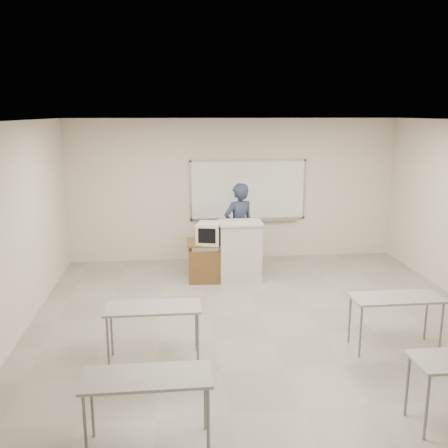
{
  "coord_description": "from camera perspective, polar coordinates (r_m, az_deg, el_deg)",
  "views": [
    {
      "loc": [
        -1.34,
        -6.44,
        3.11
      ],
      "look_at": [
        -0.41,
        2.2,
        1.16
      ],
      "focal_mm": 40.0,
      "sensor_mm": 36.0,
      "label": 1
    }
  ],
  "objects": [
    {
      "name": "crt_monitor",
      "position": [
        9.2,
        -1.68,
        -1.02
      ],
      "size": [
        0.42,
        0.47,
        0.4
      ],
      "rotation": [
        0.0,
        0.0,
        -0.26
      ],
      "color": "beige",
      "rests_on": "instructor_desk"
    },
    {
      "name": "floor",
      "position": [
        7.28,
        5.19,
        -12.77
      ],
      "size": [
        7.0,
        8.0,
        0.01
      ],
      "primitive_type": "cube",
      "color": "gray",
      "rests_on": "ground"
    },
    {
      "name": "keyboard",
      "position": [
        9.1,
        1.02,
        0.18
      ],
      "size": [
        0.51,
        0.31,
        0.03
      ],
      "primitive_type": "cube",
      "rotation": [
        0.0,
        0.0,
        0.33
      ],
      "color": "beige",
      "rests_on": "podium"
    },
    {
      "name": "whiteboard",
      "position": [
        10.66,
        2.77,
        3.81
      ],
      "size": [
        2.48,
        0.1,
        1.31
      ],
      "color": "white",
      "rests_on": "floor"
    },
    {
      "name": "podium",
      "position": [
        9.38,
        1.82,
        -3.09
      ],
      "size": [
        0.8,
        0.59,
        1.13
      ],
      "rotation": [
        0.0,
        0.0,
        -0.01
      ],
      "color": "beige",
      "rests_on": "floor"
    },
    {
      "name": "laptop",
      "position": [
        9.52,
        -0.91,
        -1.37
      ],
      "size": [
        0.35,
        0.32,
        0.26
      ],
      "rotation": [
        0.0,
        0.0,
        -0.16
      ],
      "color": "black",
      "rests_on": "instructor_desk"
    },
    {
      "name": "presenter",
      "position": [
        9.85,
        1.7,
        -0.42
      ],
      "size": [
        0.76,
        0.65,
        1.78
      ],
      "primitive_type": "imported",
      "rotation": [
        0.0,
        0.0,
        3.55
      ],
      "color": "black",
      "rests_on": "floor"
    },
    {
      "name": "student_desks",
      "position": [
        5.8,
        7.99,
        -12.37
      ],
      "size": [
        4.4,
        2.2,
        0.73
      ],
      "color": "gray",
      "rests_on": "floor"
    },
    {
      "name": "instructor_desk",
      "position": [
        9.34,
        -0.14,
        -3.42
      ],
      "size": [
        1.33,
        0.66,
        0.75
      ],
      "rotation": [
        0.0,
        0.0,
        -0.03
      ],
      "color": "brown",
      "rests_on": "floor"
    },
    {
      "name": "mouse",
      "position": [
        9.51,
        3.06,
        -1.66
      ],
      "size": [
        0.11,
        0.08,
        0.04
      ],
      "primitive_type": "ellipsoid",
      "rotation": [
        0.0,
        0.0,
        0.2
      ],
      "color": "#B3B6BB",
      "rests_on": "instructor_desk"
    }
  ]
}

